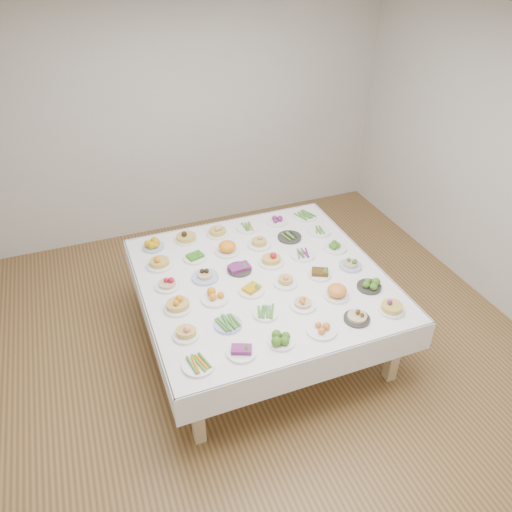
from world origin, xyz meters
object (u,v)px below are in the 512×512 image
object	(u,v)px
dish_0	(198,363)
dish_18	(167,282)
dish_35	(305,215)
display_table	(262,283)

from	to	relation	value
dish_0	dish_18	xyz separation A→B (m)	(0.00, 0.98, 0.03)
dish_0	dish_35	xyz separation A→B (m)	(1.63, 1.63, -0.00)
display_table	dish_0	world-z (taller)	dish_0
display_table	dish_35	size ratio (longest dim) A/B	8.73
display_table	dish_35	world-z (taller)	dish_35
dish_18	dish_35	size ratio (longest dim) A/B	0.89
display_table	dish_35	bearing A→B (deg)	44.86
dish_0	dish_35	bearing A→B (deg)	44.98
display_table	dish_18	distance (m)	0.84
dish_35	dish_0	bearing A→B (deg)	-135.02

